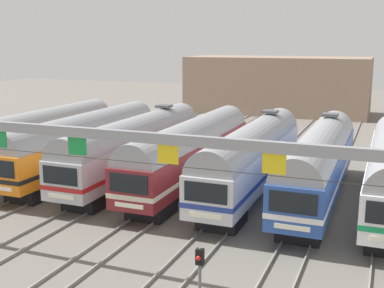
% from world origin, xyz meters
% --- Properties ---
extents(ground_plane, '(160.00, 160.00, 0.00)m').
position_xyz_m(ground_plane, '(0.00, 0.00, 0.00)').
color(ground_plane, slate).
extents(track_bed, '(27.69, 70.00, 0.15)m').
position_xyz_m(track_bed, '(-0.00, 17.00, 0.07)').
color(track_bed, gray).
rests_on(track_bed, ground).
extents(commuter_train_green, '(2.88, 18.06, 4.77)m').
position_xyz_m(commuter_train_green, '(-13.09, -0.01, 2.69)').
color(commuter_train_green, '#236B42').
rests_on(commuter_train_green, ground).
extents(commuter_train_orange, '(2.88, 18.06, 4.77)m').
position_xyz_m(commuter_train_orange, '(-8.73, -0.01, 2.69)').
color(commuter_train_orange, orange).
rests_on(commuter_train_orange, ground).
extents(commuter_train_stainless, '(2.88, 18.06, 5.05)m').
position_xyz_m(commuter_train_stainless, '(-4.36, -0.00, 2.69)').
color(commuter_train_stainless, '#B2B5BA').
rests_on(commuter_train_stainless, ground).
extents(commuter_train_maroon, '(2.88, 18.06, 4.77)m').
position_xyz_m(commuter_train_maroon, '(0.00, -0.01, 2.69)').
color(commuter_train_maroon, maroon).
rests_on(commuter_train_maroon, ground).
extents(commuter_train_silver, '(2.88, 18.06, 5.05)m').
position_xyz_m(commuter_train_silver, '(4.36, -0.00, 2.69)').
color(commuter_train_silver, silver).
rests_on(commuter_train_silver, ground).
extents(commuter_train_blue, '(2.88, 18.06, 5.05)m').
position_xyz_m(commuter_train_blue, '(8.73, -0.00, 2.69)').
color(commuter_train_blue, '#284C9E').
rests_on(commuter_train_blue, ground).
extents(catenary_gantry, '(31.42, 0.44, 6.97)m').
position_xyz_m(catenary_gantry, '(-0.00, -13.50, 5.46)').
color(catenary_gantry, gray).
rests_on(catenary_gantry, ground).
extents(yard_signal_mast, '(0.28, 0.35, 2.75)m').
position_xyz_m(yard_signal_mast, '(6.55, -15.60, 1.93)').
color(yard_signal_mast, '#59595E').
rests_on(yard_signal_mast, ground).
extents(maintenance_building, '(25.11, 10.00, 7.89)m').
position_xyz_m(maintenance_building, '(-2.41, 39.34, 3.94)').
color(maintenance_building, gray).
rests_on(maintenance_building, ground).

